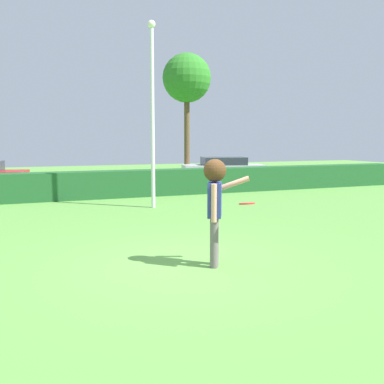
# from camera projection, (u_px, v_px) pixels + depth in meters

# --- Properties ---
(ground_plane) EXTENTS (60.00, 60.00, 0.00)m
(ground_plane) POSITION_uv_depth(u_px,v_px,m) (188.00, 265.00, 7.37)
(ground_plane) COLOR #5C9841
(person) EXTENTS (0.84, 0.51, 1.81)m
(person) POSITION_uv_depth(u_px,v_px,m) (215.00, 196.00, 7.17)
(person) COLOR slate
(person) RESTS_ON ground
(frisbee) EXTENTS (0.26, 0.26, 0.05)m
(frisbee) POSITION_uv_depth(u_px,v_px,m) (247.00, 204.00, 6.95)
(frisbee) COLOR red
(lamppost) EXTENTS (0.24, 0.24, 5.70)m
(lamppost) POSITION_uv_depth(u_px,v_px,m) (152.00, 106.00, 13.27)
(lamppost) COLOR silver
(lamppost) RESTS_ON ground
(hedge_row) EXTENTS (27.92, 0.90, 0.99)m
(hedge_row) POSITION_uv_depth(u_px,v_px,m) (95.00, 185.00, 15.79)
(hedge_row) COLOR #205528
(hedge_row) RESTS_ON ground
(parked_car_silver) EXTENTS (4.48, 2.65, 1.25)m
(parked_car_silver) POSITION_uv_depth(u_px,v_px,m) (223.00, 168.00, 22.47)
(parked_car_silver) COLOR #B7B7BC
(parked_car_silver) RESTS_ON ground
(birch_tree) EXTENTS (2.55, 2.55, 6.64)m
(birch_tree) POSITION_uv_depth(u_px,v_px,m) (187.00, 79.00, 22.63)
(birch_tree) COLOR brown
(birch_tree) RESTS_ON ground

